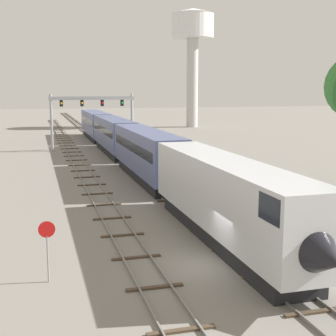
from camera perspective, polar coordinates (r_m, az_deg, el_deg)
The scene contains 7 objects.
ground_plane at distance 24.75m, azimuth 5.31°, elevation -11.38°, with size 400.00×400.00×0.00m, color gray.
track_main at distance 82.71m, azimuth -8.27°, elevation 3.23°, with size 2.60×200.00×0.16m.
track_near at distance 62.40m, azimuth -10.93°, elevation 1.19°, with size 2.60×160.00×0.16m.
passenger_train at distance 56.59m, azimuth -4.91°, elevation 3.09°, with size 3.04×80.32×4.80m.
signal_gantry at distance 70.07m, azimuth -8.94°, elevation 6.90°, with size 12.10×0.49×8.04m.
water_tower at distance 112.87m, azimuth 2.94°, elevation 15.50°, with size 9.61×9.61×26.62m.
stop_sign at distance 22.67m, azimuth -14.10°, elevation -8.58°, with size 0.76×0.08×2.88m.
Camera 1 is at (-8.33, -21.61, 8.74)m, focal length 51.51 mm.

